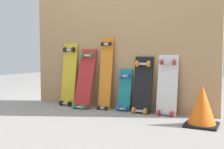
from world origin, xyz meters
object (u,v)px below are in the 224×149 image
object	(u,v)px
skateboard_black	(142,87)
skateboard_white	(167,88)
skateboard_yellow	(69,77)
skateboard_orange	(106,76)
traffic_cone	(202,106)
skateboard_red	(85,81)
skateboard_teal	(124,92)

from	to	relation	value
skateboard_black	skateboard_white	world-z (taller)	skateboard_white
skateboard_yellow	skateboard_white	size ratio (longest dim) A/B	1.20
skateboard_orange	skateboard_white	distance (m)	0.79
traffic_cone	skateboard_red	bearing A→B (deg)	170.01
skateboard_teal	skateboard_white	world-z (taller)	skateboard_white
skateboard_teal	skateboard_white	distance (m)	0.54
skateboard_teal	skateboard_white	size ratio (longest dim) A/B	0.77
skateboard_yellow	traffic_cone	distance (m)	1.83
skateboard_yellow	skateboard_teal	xyz separation A→B (m)	(0.82, 0.00, -0.16)
skateboard_yellow	skateboard_orange	xyz separation A→B (m)	(0.57, -0.00, 0.03)
skateboard_yellow	skateboard_teal	size ratio (longest dim) A/B	1.57
skateboard_red	skateboard_teal	bearing A→B (deg)	6.83
skateboard_teal	skateboard_black	world-z (taller)	skateboard_black
skateboard_black	traffic_cone	world-z (taller)	skateboard_black
skateboard_orange	skateboard_black	world-z (taller)	skateboard_orange
skateboard_yellow	skateboard_white	distance (m)	1.36
skateboard_yellow	skateboard_orange	bearing A→B (deg)	-0.26
traffic_cone	skateboard_white	bearing A→B (deg)	142.67
skateboard_red	skateboard_orange	world-z (taller)	skateboard_orange
skateboard_orange	skateboard_teal	size ratio (longest dim) A/B	1.70
skateboard_yellow	skateboard_teal	bearing A→B (deg)	0.22
skateboard_red	skateboard_orange	distance (m)	0.29
skateboard_black	traffic_cone	xyz separation A→B (m)	(0.73, -0.31, -0.10)
skateboard_yellow	skateboard_black	xyz separation A→B (m)	(1.06, -0.01, -0.09)
skateboard_red	traffic_cone	size ratio (longest dim) A/B	2.07
skateboard_red	skateboard_teal	distance (m)	0.55
skateboard_black	skateboard_orange	bearing A→B (deg)	178.82
skateboard_teal	skateboard_white	xyz separation A→B (m)	(0.53, 0.00, 0.08)
traffic_cone	skateboard_orange	bearing A→B (deg)	165.25
skateboard_yellow	skateboard_black	distance (m)	1.07
skateboard_teal	skateboard_black	bearing A→B (deg)	-3.84
skateboard_teal	skateboard_black	distance (m)	0.25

